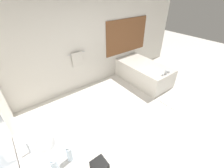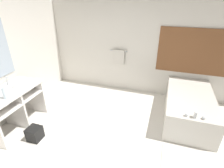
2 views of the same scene
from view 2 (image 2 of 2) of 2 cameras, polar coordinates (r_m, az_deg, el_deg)
The scene contains 8 objects.
ground_plane at distance 3.51m, azimuth -3.47°, elevation -18.45°, with size 16.00×16.00×0.00m, color silver.
wall_back_with_blinds at distance 4.73m, azimuth 6.71°, elevation 12.81°, with size 7.40×0.13×2.70m.
vanity_counter at distance 4.03m, azimuth -29.83°, elevation -4.91°, with size 0.66×1.21×0.87m.
sink_faucet at distance 4.11m, azimuth -31.04°, elevation 0.81°, with size 0.09×0.04×0.18m.
bathtub at distance 4.23m, azimuth 23.76°, elevation -6.51°, with size 0.96×1.78×0.71m.
water_bottle_2 at distance 3.59m, azimuth -31.70°, elevation -2.42°, with size 0.08×0.08×0.24m.
waste_bin at distance 3.78m, azimuth -23.94°, elevation -14.56°, with size 0.24×0.24×0.27m.
bath_mat at distance 3.42m, azimuth 21.34°, elevation -22.22°, with size 0.60×0.61×0.02m.
Camera 2 is at (0.95, -2.27, 2.51)m, focal length 28.00 mm.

